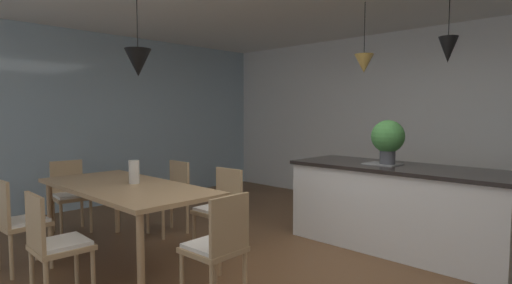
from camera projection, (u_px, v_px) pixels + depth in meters
ground_plane at (301, 281)px, 3.60m from camera, size 10.00×8.40×0.04m
wall_back_kitchen at (442, 121)px, 5.83m from camera, size 10.00×0.12×2.70m
window_wall_left_glazing at (94, 120)px, 6.32m from camera, size 0.06×8.40×2.70m
dining_table at (125, 191)px, 4.02m from camera, size 2.06×0.93×0.76m
chair_near_right at (55, 243)px, 3.12m from camera, size 0.41×0.41×0.87m
chair_far_right at (220, 207)px, 4.31m from camera, size 0.42×0.42×0.87m
chair_far_left at (171, 194)px, 4.96m from camera, size 0.40×0.40×0.87m
chair_window_end at (70, 193)px, 5.01m from camera, size 0.44×0.44×0.87m
chair_near_left at (17, 221)px, 3.76m from camera, size 0.43×0.43×0.87m
chair_kitchen_end at (218, 245)px, 3.06m from camera, size 0.41×0.41×0.87m
kitchen_island at (399, 206)px, 4.38m from camera, size 2.32×0.88×0.91m
pendant_over_table at (138, 63)px, 3.83m from camera, size 0.25×0.25×0.89m
pendant_over_island_main at (364, 63)px, 4.58m from camera, size 0.22×0.22×0.78m
pendant_over_island_aux at (448, 49)px, 3.95m from camera, size 0.18×0.18×0.74m
potted_plant_on_island at (388, 138)px, 4.43m from camera, size 0.36×0.36×0.49m
vase_on_dining_table at (134, 172)px, 4.09m from camera, size 0.10×0.10×0.23m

